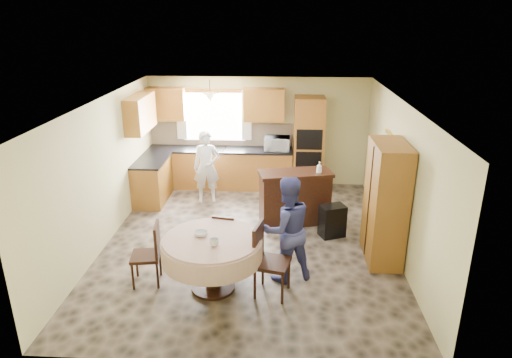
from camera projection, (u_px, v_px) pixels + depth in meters
The scene contains 36 objects.
floor at pixel (249, 242), 8.11m from camera, with size 5.00×6.00×0.01m, color #705E4E.
ceiling at pixel (248, 102), 7.25m from camera, with size 5.00×6.00×0.01m, color white.
wall_back at pixel (258, 132), 10.49m from camera, with size 5.00×0.02×2.50m, color #C1BA7B.
wall_front at pixel (229, 271), 4.87m from camera, with size 5.00×0.02×2.50m, color #C1BA7B.
wall_left at pixel (103, 173), 7.81m from camera, with size 0.02×6.00×2.50m, color #C1BA7B.
wall_right at pixel (399, 179), 7.55m from camera, with size 0.02×6.00×2.50m, color #C1BA7B.
window at pixel (214, 116), 10.40m from camera, with size 1.40×0.03×1.10m, color white.
curtain_left at pixel (181, 114), 10.38m from camera, with size 0.22×0.02×1.15m, color white.
curtain_right at pixel (247, 115), 10.30m from camera, with size 0.22×0.02×1.15m, color white.
base_cab_back at pixel (220, 169), 10.53m from camera, with size 3.30×0.60×0.88m, color #B36E2F.
counter_back at pixel (220, 150), 10.37m from camera, with size 3.30×0.64×0.04m, color black.
base_cab_left at pixel (152, 181), 9.76m from camera, with size 0.60×1.20×0.88m, color #B36E2F.
counter_left at pixel (151, 161), 9.60m from camera, with size 0.64×1.20×0.04m, color black.
backsplash at pixel (221, 134), 10.55m from camera, with size 3.30×0.02×0.55m, color #CFB292.
wall_cab_left at pixel (166, 104), 10.21m from camera, with size 0.85×0.33×0.72m, color #BF752F.
wall_cab_right at pixel (264, 105), 10.10m from camera, with size 0.90×0.33×0.72m, color #BF752F.
wall_cab_side at pixel (140, 113), 9.26m from camera, with size 0.33×1.20×0.72m, color #BF752F.
oven_tower at pixel (308, 144), 10.21m from camera, with size 0.66×0.62×2.12m, color #B36E2F.
oven_upper at pixel (309, 140), 9.84m from camera, with size 0.56×0.01×0.45m, color black.
oven_lower at pixel (308, 162), 10.02m from camera, with size 0.56×0.01×0.45m, color black.
pendant at pixel (210, 97), 9.77m from camera, with size 0.36×0.36×0.18m, color beige.
sideboard at pixel (295, 199), 8.71m from camera, with size 1.36×0.56×0.97m, color #32170D.
space_heater at pixel (332, 221), 8.24m from camera, with size 0.43×0.30×0.59m, color black.
cupboard at pixel (386, 203), 7.27m from camera, with size 0.52×1.03×1.97m, color #B36E2F.
dining_table at pixel (212, 250), 6.53m from camera, with size 1.45×1.45×0.83m.
chair_left at pixel (151, 251), 6.73m from camera, with size 0.47×0.47×0.96m.
chair_back at pixel (225, 236), 7.27m from camera, with size 0.44×0.44×0.87m.
chair_right at pixel (266, 256), 6.45m from camera, with size 0.56×0.56×1.08m.
framed_picture at pixel (388, 144), 8.21m from camera, with size 0.06×0.53×0.44m.
microwave at pixel (277, 144), 10.20m from camera, with size 0.56×0.38×0.31m, color silver.
person_sink at pixel (207, 167), 9.62m from camera, with size 0.56×0.37×1.54m, color silver.
person_dining at pixel (286, 229), 6.75m from camera, with size 0.80×0.62×1.65m, color #393D7E.
bowl_sideboard at pixel (273, 173), 8.55m from camera, with size 0.20×0.20×0.05m, color #B2B2B2.
bottle_sideboard at pixel (319, 169), 8.47m from camera, with size 0.10×0.10×0.27m, color silver.
cup_table at pixel (214, 242), 6.25m from camera, with size 0.13×0.13×0.10m, color #B2B2B2.
bowl_table at pixel (201, 234), 6.53m from camera, with size 0.20×0.20×0.06m, color #B2B2B2.
Camera 1 is at (0.53, -7.21, 3.85)m, focal length 32.00 mm.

